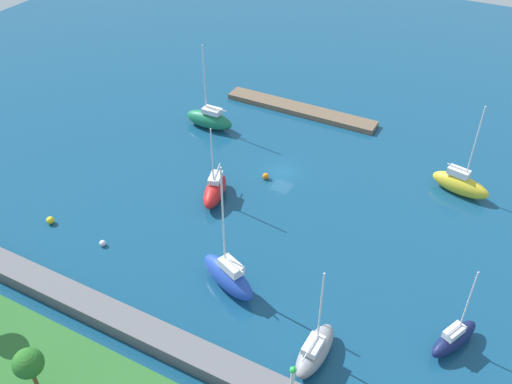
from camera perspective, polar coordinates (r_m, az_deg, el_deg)
The scene contains 14 objects.
water at distance 72.36m, azimuth 2.71°, elevation 2.14°, with size 160.00×160.00×0.00m, color navy.
pier_dock at distance 85.68m, azimuth 4.57°, elevation 8.44°, with size 23.77×3.05×0.78m, color brown.
breakwater at distance 53.47m, azimuth -11.78°, elevation -13.71°, with size 67.24×2.73×1.54m, color slate.
harbor_beacon at distance 45.90m, azimuth 3.76°, elevation -18.69°, with size 0.56×0.56×3.73m.
park_tree_center at distance 49.48m, azimuth -22.34°, elevation -15.98°, with size 2.50×2.50×4.33m.
sailboat_yellow_west_end at distance 72.18m, azimuth 20.23°, elevation 0.80°, with size 7.41×3.48×12.20m.
sailboat_green_mid_basin at distance 81.21m, azimuth -4.83°, elevation 7.48°, with size 7.45×2.71×12.54m.
sailboat_red_near_pier at distance 67.10m, azimuth -4.24°, elevation 0.25°, with size 4.06×7.00×10.04m.
sailboat_navy_off_beacon at distance 54.41m, azimuth 19.67°, elevation -13.93°, with size 4.02×6.11×9.28m.
sailboat_blue_lone_north at distance 55.82m, azimuth -2.88°, elevation -8.60°, with size 7.64×4.80×14.56m.
sailboat_gray_outer_mooring at distance 50.86m, azimuth 6.06°, elevation -15.84°, with size 2.44×6.43×10.40m.
mooring_buoy_white at distance 63.31m, azimuth -15.47°, elevation -5.10°, with size 0.69×0.69×0.69m, color white.
mooring_buoy_orange at distance 70.69m, azimuth 1.00°, elevation 1.64°, with size 0.83×0.83×0.83m, color orange.
mooring_buoy_yellow at distance 68.03m, azimuth -20.37°, elevation -2.74°, with size 0.90×0.90×0.90m, color yellow.
Camera 1 is at (-24.73, 53.69, 41.73)m, focal length 38.96 mm.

